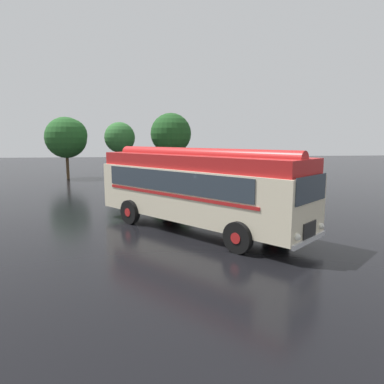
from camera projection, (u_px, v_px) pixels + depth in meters
ground_plane at (219, 232)px, 14.34m from camera, size 120.00×120.00×0.00m
vintage_bus at (196, 186)px, 14.41m from camera, size 8.41×9.25×3.49m
car_near_left at (188, 176)px, 27.64m from camera, size 2.16×4.30×1.66m
car_mid_left at (224, 177)px, 27.29m from camera, size 2.32×4.37×1.66m
tree_far_left at (68, 137)px, 32.78m from camera, size 3.96×3.92×5.92m
tree_left_of_centre at (119, 137)px, 32.30m from camera, size 2.87×2.87×5.41m
tree_centre at (170, 133)px, 32.66m from camera, size 3.88×3.88×6.28m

